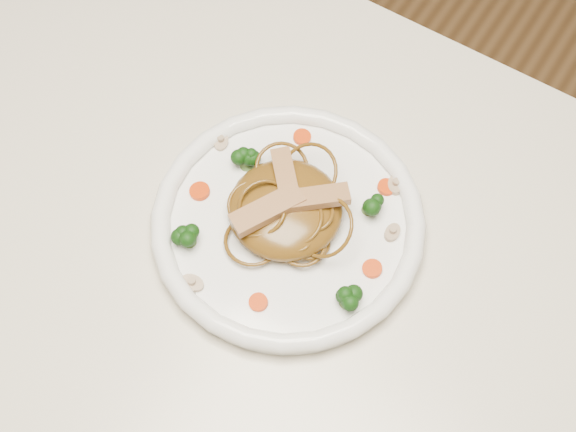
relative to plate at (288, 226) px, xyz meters
The scene contains 19 objects.
table 0.14m from the plate, 74.12° to the right, with size 1.20×0.80×0.75m.
plate is the anchor object (origin of this frame).
noodle_mound 0.03m from the plate, 144.23° to the left, with size 0.12×0.12×0.04m, color brown.
chicken_a 0.05m from the plate, 48.58° to the left, with size 0.07×0.02×0.01m, color tan.
chicken_b 0.06m from the plate, 127.19° to the left, with size 0.06×0.02×0.01m, color tan.
chicken_c 0.05m from the plate, 131.36° to the right, with size 0.07×0.02×0.01m, color tan.
broccoli_0 0.09m from the plate, 42.51° to the left, with size 0.02×0.02×0.03m, color #143E0C, non-canonical shape.
broccoli_1 0.08m from the plate, 155.78° to the left, with size 0.02×0.02×0.03m, color #143E0C, non-canonical shape.
broccoli_2 0.10m from the plate, 134.72° to the right, with size 0.03×0.03×0.03m, color #143E0C, non-canonical shape.
broccoli_3 0.11m from the plate, 24.63° to the right, with size 0.03×0.03×0.03m, color #143E0C, non-canonical shape.
carrot_0 0.11m from the plate, 53.92° to the left, with size 0.02×0.02×0.01m, color #EA4008.
carrot_1 0.10m from the plate, 168.40° to the right, with size 0.02×0.02×0.01m, color #EA4008.
carrot_2 0.10m from the plate, ahead, with size 0.02×0.02×0.01m, color #EA4008.
carrot_3 0.10m from the plate, 114.10° to the left, with size 0.02×0.02×0.01m, color #EA4008.
carrot_4 0.09m from the plate, 75.46° to the right, with size 0.02×0.02×0.01m, color #EA4008.
mushroom_0 0.11m from the plate, 111.25° to the right, with size 0.02×0.02×0.01m, color #BFA88F.
mushroom_1 0.11m from the plate, 25.48° to the left, with size 0.02×0.02×0.01m, color #BFA88F.
mushroom_2 0.12m from the plate, 159.34° to the left, with size 0.02×0.02×0.01m, color #BFA88F.
mushroom_3 0.12m from the plate, 53.40° to the left, with size 0.02×0.02×0.01m, color #BFA88F.
Camera 1 is at (0.17, -0.22, 1.49)m, focal length 50.20 mm.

